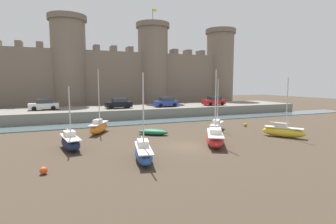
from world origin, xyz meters
name	(u,v)px	position (x,y,z in m)	size (l,w,h in m)	color
ground_plane	(189,147)	(0.00, 0.00, 0.00)	(160.00, 160.00, 0.00)	#423528
water_channel	(140,122)	(0.00, 15.25, 0.05)	(80.00, 4.50, 0.10)	slate
quay_road	(127,112)	(0.00, 22.50, 0.77)	(62.64, 10.00, 1.55)	slate
castle	(114,71)	(0.00, 33.82, 7.99)	(57.71, 7.07, 21.05)	#7A6B5B
sailboat_foreground_centre	(143,153)	(-4.87, -2.52, 0.60)	(2.08, 4.84, 6.23)	#234793
sailboat_near_channel_right	(70,142)	(-9.57, 2.90, 0.63)	(1.92, 4.41, 5.27)	#141E3D
sailboat_near_channel_left	(283,131)	(10.83, -0.05, 0.62)	(3.15, 4.01, 6.11)	yellow
sailboat_midflat_centre	(99,127)	(-6.42, 9.15, 0.69)	(3.05, 4.45, 7.04)	orange
rowboat_midflat_left	(153,132)	(-1.18, 6.05, 0.34)	(3.36, 2.92, 0.65)	#1E6B47
sailboat_midflat_right	(217,126)	(6.46, 5.55, 0.56)	(3.97, 4.14, 6.01)	silver
sailboat_foreground_left	(215,138)	(2.47, -0.33, 0.65)	(3.96, 5.42, 6.72)	red
mooring_buoy_off_centre	(44,171)	(-11.31, -2.92, 0.23)	(0.46, 0.46, 0.46)	#E04C1E
mooring_buoy_near_channel	(245,125)	(11.49, 6.72, 0.22)	(0.44, 0.44, 0.44)	orange
car_quay_west	(119,103)	(-1.72, 21.09, 2.33)	(4.18, 2.04, 1.62)	black
car_quay_centre_west	(166,102)	(6.19, 20.74, 2.33)	(4.18, 2.04, 1.62)	#263F99
car_quay_centre_east	(44,105)	(-12.52, 22.70, 2.33)	(4.18, 2.04, 1.62)	silver
car_quay_east	(214,101)	(15.32, 20.28, 2.33)	(4.18, 2.04, 1.62)	red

